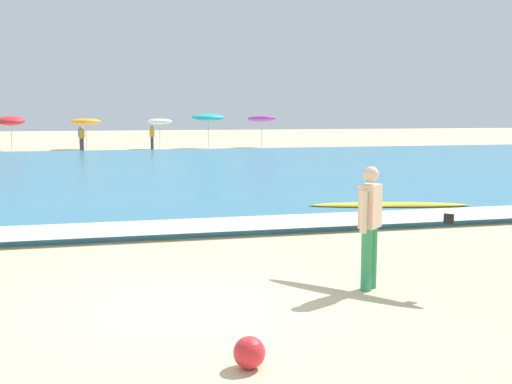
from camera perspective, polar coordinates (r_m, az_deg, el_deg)
name	(u,v)px	position (r m, az deg, el deg)	size (l,w,h in m)	color
ground_plane	(178,305)	(8.32, -7.06, -10.09)	(160.00, 160.00, 0.00)	beige
sea	(122,171)	(26.29, -12.00, 1.83)	(120.00, 28.00, 0.14)	teal
surf_foam	(148,227)	(13.01, -9.73, -3.17)	(120.00, 1.64, 0.01)	white
surfer_with_board	(376,215)	(9.09, 10.83, -2.02)	(1.91, 1.98, 1.73)	#338E56
beach_umbrella_1	(11,121)	(43.84, -21.29, 6.02)	(1.80, 1.85, 2.30)	beige
beach_umbrella_2	(86,122)	(44.09, -15.14, 6.16)	(2.00, 2.01, 2.08)	beige
beach_umbrella_3	(160,122)	(43.56, -8.70, 6.31)	(1.70, 1.71, 2.06)	beige
beach_umbrella_4	(208,117)	(43.81, -4.36, 6.74)	(2.30, 2.31, 2.39)	beige
beach_umbrella_5	(262,119)	(44.80, 0.53, 6.65)	(2.02, 2.05, 2.32)	beige
beachgoer_near_row_left	(81,137)	(42.95, -15.54, 4.79)	(0.32, 0.20, 1.58)	#383842
beachgoer_near_row_mid	(82,138)	(41.32, -15.44, 4.71)	(0.32, 0.20, 1.58)	#383842
beachgoer_near_row_right	(152,137)	(43.04, -9.38, 4.96)	(0.32, 0.20, 1.58)	#383842
beach_ball	(249,353)	(6.29, -0.61, -14.31)	(0.32, 0.32, 0.32)	red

